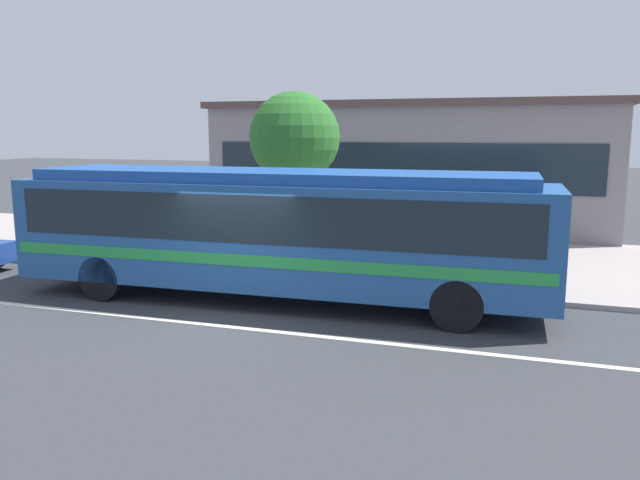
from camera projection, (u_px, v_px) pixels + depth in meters
name	position (u px, v px, depth m)	size (l,w,h in m)	color
ground_plane	(237.00, 315.00, 13.05)	(120.00, 120.00, 0.00)	#35373B
sidewalk_slab	(333.00, 253.00, 19.28)	(60.00, 8.00, 0.12)	#A09592
lane_stripe_center	(219.00, 326.00, 12.30)	(56.00, 0.16, 0.01)	silver
transit_bus	(278.00, 226.00, 13.87)	(11.80, 2.88, 2.88)	#215091
pedestrian_waiting_near_sign	(188.00, 229.00, 17.42)	(0.41, 0.41, 1.62)	#736B5C
pedestrian_walking_along_curb	(388.00, 235.00, 16.22)	(0.45, 0.45, 1.65)	#333539
street_tree_near_stop	(294.00, 139.00, 18.22)	(2.61, 2.61, 4.72)	brown
station_building	(415.00, 165.00, 25.10)	(14.83, 7.37, 4.78)	gray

